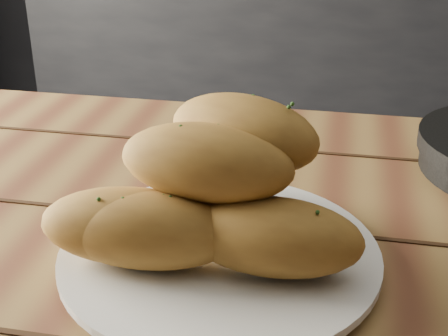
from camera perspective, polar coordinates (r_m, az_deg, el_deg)
counter at (r=2.61m, az=15.20°, el=10.55°), size 2.80×0.60×0.90m
plate at (r=0.58m, az=-0.39°, el=-8.04°), size 0.29×0.29×0.02m
bread_rolls at (r=0.55m, az=-1.90°, el=-2.61°), size 0.28×0.21×0.14m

